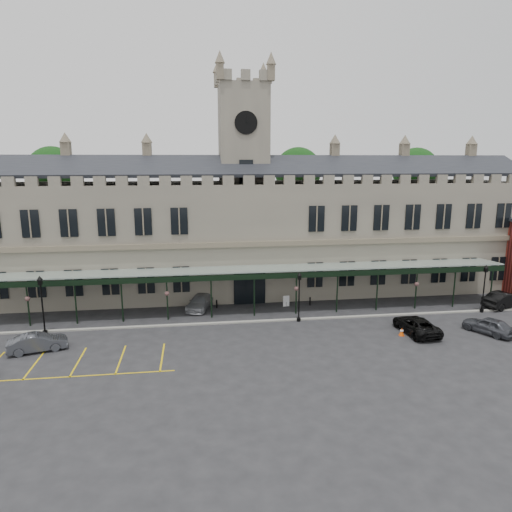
{
  "coord_description": "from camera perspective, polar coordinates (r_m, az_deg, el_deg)",
  "views": [
    {
      "loc": [
        -5.31,
        -33.3,
        14.35
      ],
      "look_at": [
        0.0,
        6.0,
        6.0
      ],
      "focal_mm": 32.0,
      "sensor_mm": 36.0,
      "label": 1
    }
  ],
  "objects": [
    {
      "name": "kerb",
      "position": [
        41.69,
        0.09,
        -8.16
      ],
      "size": [
        60.0,
        0.4,
        0.12
      ],
      "primitive_type": "cube",
      "color": "gray",
      "rests_on": "ground"
    },
    {
      "name": "ground",
      "position": [
        36.65,
        1.28,
        -11.17
      ],
      "size": [
        140.0,
        140.0,
        0.0
      ],
      "primitive_type": "plane",
      "color": "#232325"
    },
    {
      "name": "car_right_a",
      "position": [
        43.51,
        27.06,
        -7.73
      ],
      "size": [
        3.45,
        4.47,
        1.42
      ],
      "primitive_type": "imported",
      "rotation": [
        0.0,
        0.0,
        3.63
      ],
      "color": "#3C3E44",
      "rests_on": "ground"
    },
    {
      "name": "car_left_b",
      "position": [
        39.2,
        -25.64,
        -9.71
      ],
      "size": [
        4.5,
        2.62,
        1.4
      ],
      "primitive_type": "imported",
      "rotation": [
        0.0,
        0.0,
        1.85
      ],
      "color": "#3C3E44",
      "rests_on": "ground"
    },
    {
      "name": "lamp_post_right",
      "position": [
        48.6,
        26.64,
        -3.17
      ],
      "size": [
        0.44,
        0.44,
        4.69
      ],
      "color": "black",
      "rests_on": "ground"
    },
    {
      "name": "station_building",
      "position": [
        50.12,
        -1.52,
        2.84
      ],
      "size": [
        60.0,
        10.36,
        17.3
      ],
      "color": "#6B6559",
      "rests_on": "ground"
    },
    {
      "name": "car_right_b",
      "position": [
        51.69,
        28.7,
        -4.81
      ],
      "size": [
        5.13,
        3.04,
        1.6
      ],
      "primitive_type": "imported",
      "rotation": [
        0.0,
        0.0,
        1.87
      ],
      "color": "black",
      "rests_on": "ground"
    },
    {
      "name": "tree_behind_left",
      "position": [
        60.66,
        -24.01,
        9.43
      ],
      "size": [
        6.0,
        6.0,
        16.0
      ],
      "color": "#332314",
      "rests_on": "ground"
    },
    {
      "name": "tree_behind_mid",
      "position": [
        59.82,
        5.25,
        10.37
      ],
      "size": [
        6.0,
        6.0,
        16.0
      ],
      "color": "#332314",
      "rests_on": "ground"
    },
    {
      "name": "bollard_right",
      "position": [
        46.45,
        6.77,
        -5.65
      ],
      "size": [
        0.15,
        0.15,
        0.84
      ],
      "primitive_type": "cylinder",
      "color": "black",
      "rests_on": "ground"
    },
    {
      "name": "sign_board",
      "position": [
        45.89,
        3.8,
        -5.65
      ],
      "size": [
        0.64,
        0.13,
        1.1
      ],
      "rotation": [
        0.0,
        0.0,
        0.14
      ],
      "color": "black",
      "rests_on": "ground"
    },
    {
      "name": "car_van",
      "position": [
        41.24,
        19.38,
        -8.15
      ],
      "size": [
        2.63,
        5.15,
        1.39
      ],
      "primitive_type": "imported",
      "rotation": [
        0.0,
        0.0,
        3.21
      ],
      "color": "black",
      "rests_on": "ground"
    },
    {
      "name": "lamp_post_left",
      "position": [
        41.86,
        -25.2,
        -4.99
      ],
      "size": [
        0.48,
        0.48,
        5.08
      ],
      "color": "black",
      "rests_on": "ground"
    },
    {
      "name": "lamp_post_mid",
      "position": [
        41.2,
        5.42,
        -4.54
      ],
      "size": [
        0.44,
        0.44,
        4.6
      ],
      "color": "black",
      "rests_on": "ground"
    },
    {
      "name": "tree_behind_right",
      "position": [
        65.27,
        19.29,
        9.89
      ],
      "size": [
        6.0,
        6.0,
        16.0
      ],
      "color": "#332314",
      "rests_on": "ground"
    },
    {
      "name": "traffic_cone",
      "position": [
        40.4,
        17.75,
        -9.01
      ],
      "size": [
        0.43,
        0.43,
        0.68
      ],
      "rotation": [
        0.0,
        0.0,
        0.21
      ],
      "color": "#F65007",
      "rests_on": "ground"
    },
    {
      "name": "bollard_left",
      "position": [
        45.49,
        -4.94,
        -5.99
      ],
      "size": [
        0.15,
        0.15,
        0.83
      ],
      "primitive_type": "cylinder",
      "color": "black",
      "rests_on": "ground"
    },
    {
      "name": "canopy",
      "position": [
        42.81,
        -0.26,
        -4.31
      ],
      "size": [
        50.0,
        4.1,
        4.3
      ],
      "color": "#8C9E93",
      "rests_on": "ground"
    },
    {
      "name": "car_taxi",
      "position": [
        45.41,
        -6.98,
        -5.73
      ],
      "size": [
        3.32,
        5.03,
        1.35
      ],
      "primitive_type": "imported",
      "rotation": [
        0.0,
        0.0,
        -0.34
      ],
      "color": "#9B9EA3",
      "rests_on": "ground"
    },
    {
      "name": "clock_tower",
      "position": [
        49.6,
        -1.57,
        10.46
      ],
      "size": [
        5.6,
        5.6,
        24.8
      ],
      "color": "#6B6559",
      "rests_on": "ground"
    },
    {
      "name": "parking_markings",
      "position": [
        35.95,
        -21.51,
        -12.51
      ],
      "size": [
        16.0,
        6.0,
        0.01
      ],
      "primitive_type": null,
      "color": "gold",
      "rests_on": "ground"
    }
  ]
}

